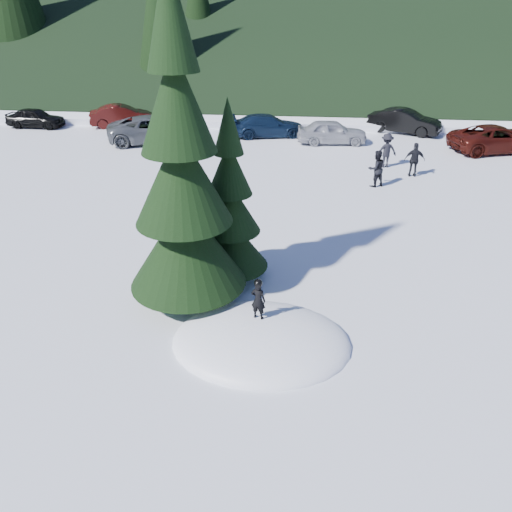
# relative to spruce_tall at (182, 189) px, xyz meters

# --- Properties ---
(ground) EXTENTS (200.00, 200.00, 0.00)m
(ground) POSITION_rel_spruce_tall_xyz_m (2.20, -1.80, -3.32)
(ground) COLOR white
(ground) RESTS_ON ground
(snow_mound) EXTENTS (4.48, 3.52, 0.96)m
(snow_mound) POSITION_rel_spruce_tall_xyz_m (2.20, -1.80, -3.32)
(snow_mound) COLOR white
(snow_mound) RESTS_ON ground
(spruce_tall) EXTENTS (3.20, 3.20, 8.60)m
(spruce_tall) POSITION_rel_spruce_tall_xyz_m (0.00, 0.00, 0.00)
(spruce_tall) COLOR black
(spruce_tall) RESTS_ON ground
(spruce_short) EXTENTS (2.20, 2.20, 5.37)m
(spruce_short) POSITION_rel_spruce_tall_xyz_m (1.00, 1.40, -1.22)
(spruce_short) COLOR black
(spruce_short) RESTS_ON ground
(child_skier) EXTENTS (0.43, 0.34, 1.03)m
(child_skier) POSITION_rel_spruce_tall_xyz_m (2.08, -1.41, -2.32)
(child_skier) COLOR black
(child_skier) RESTS_ON snow_mound
(adult_0) EXTENTS (1.00, 0.92, 1.64)m
(adult_0) POSITION_rel_spruce_tall_xyz_m (6.27, 10.13, -2.50)
(adult_0) COLOR black
(adult_0) RESTS_ON ground
(adult_1) EXTENTS (0.97, 0.46, 1.61)m
(adult_1) POSITION_rel_spruce_tall_xyz_m (8.23, 11.73, -2.52)
(adult_1) COLOR black
(adult_1) RESTS_ON ground
(adult_2) EXTENTS (1.21, 0.88, 1.68)m
(adult_2) POSITION_rel_spruce_tall_xyz_m (7.09, 13.08, -2.48)
(adult_2) COLOR black
(adult_2) RESTS_ON ground
(car_0) EXTENTS (3.72, 1.63, 1.25)m
(car_0) POSITION_rel_spruce_tall_xyz_m (-14.43, 19.42, -2.70)
(car_0) COLOR black
(car_0) RESTS_ON ground
(car_1) EXTENTS (4.38, 2.68, 1.36)m
(car_1) POSITION_rel_spruce_tall_xyz_m (-8.93, 20.37, -2.64)
(car_1) COLOR black
(car_1) RESTS_ON ground
(car_2) EXTENTS (5.94, 4.00, 1.51)m
(car_2) POSITION_rel_spruce_tall_xyz_m (-5.65, 16.59, -2.56)
(car_2) COLOR #52555A
(car_2) RESTS_ON ground
(car_3) EXTENTS (4.80, 2.79, 1.31)m
(car_3) POSITION_rel_spruce_tall_xyz_m (0.76, 18.62, -2.67)
(car_3) COLOR #0E1C33
(car_3) RESTS_ON ground
(car_4) EXTENTS (4.11, 1.96, 1.36)m
(car_4) POSITION_rel_spruce_tall_xyz_m (4.59, 17.32, -2.64)
(car_4) COLOR #A1A2A9
(car_4) RESTS_ON ground
(car_5) EXTENTS (4.65, 3.20, 1.45)m
(car_5) POSITION_rel_spruce_tall_xyz_m (9.16, 20.27, -2.59)
(car_5) COLOR black
(car_5) RESTS_ON ground
(car_6) EXTENTS (5.57, 3.69, 1.42)m
(car_6) POSITION_rel_spruce_tall_xyz_m (13.51, 16.55, -2.61)
(car_6) COLOR #3B0F0A
(car_6) RESTS_ON ground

